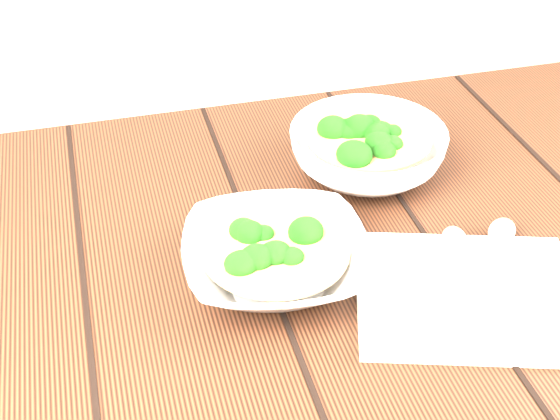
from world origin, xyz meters
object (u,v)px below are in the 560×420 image
(soup_bowl_back, at_px, (368,150))
(napkin, at_px, (467,295))
(trivet, at_px, (253,256))
(table, at_px, (284,346))
(soup_bowl_front, at_px, (276,258))

(soup_bowl_back, height_order, napkin, soup_bowl_back)
(trivet, height_order, napkin, trivet)
(soup_bowl_back, distance_m, napkin, 0.27)
(soup_bowl_back, height_order, trivet, soup_bowl_back)
(table, height_order, trivet, trivet)
(soup_bowl_front, bearing_deg, trivet, 123.71)
(table, distance_m, soup_bowl_back, 0.28)
(soup_bowl_front, relative_size, trivet, 2.42)
(soup_bowl_back, bearing_deg, napkin, -85.99)
(table, xyz_separation_m, napkin, (0.18, -0.10, 0.13))
(table, bearing_deg, trivet, 145.26)
(trivet, bearing_deg, table, -34.74)
(napkin, bearing_deg, soup_bowl_back, 111.81)
(soup_bowl_front, xyz_separation_m, trivet, (-0.02, 0.03, -0.02))
(soup_bowl_front, bearing_deg, soup_bowl_back, 45.45)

